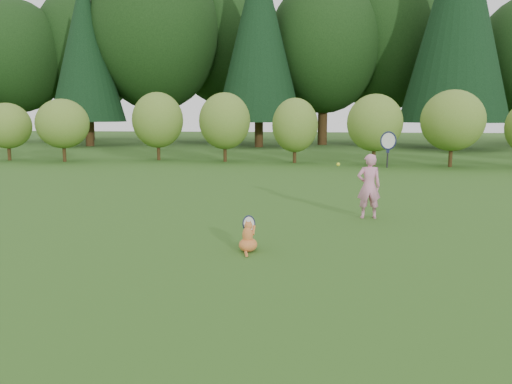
# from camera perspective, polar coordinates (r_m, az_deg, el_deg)

# --- Properties ---
(ground) EXTENTS (100.00, 100.00, 0.00)m
(ground) POSITION_cam_1_polar(r_m,az_deg,el_deg) (7.26, -2.42, -6.40)
(ground) COLOR #225116
(ground) RESTS_ON ground
(shrub_row) EXTENTS (28.00, 3.00, 2.80)m
(shrub_row) POSITION_cam_1_polar(r_m,az_deg,el_deg) (19.94, 4.14, 7.33)
(shrub_row) COLOR #5A7925
(shrub_row) RESTS_ON ground
(woodland_backdrop) EXTENTS (48.00, 10.00, 15.00)m
(woodland_backdrop) POSITION_cam_1_polar(r_m,az_deg,el_deg) (30.44, 5.51, 19.35)
(woodland_backdrop) COLOR black
(woodland_backdrop) RESTS_ON ground
(child) EXTENTS (0.68, 0.40, 1.80)m
(child) POSITION_cam_1_polar(r_m,az_deg,el_deg) (9.43, 12.84, 0.82)
(child) COLOR pink
(child) RESTS_ON ground
(cat) EXTENTS (0.37, 0.61, 0.60)m
(cat) POSITION_cam_1_polar(r_m,az_deg,el_deg) (7.05, -0.91, -4.97)
(cat) COLOR orange
(cat) RESTS_ON ground
(tennis_ball) EXTENTS (0.06, 0.06, 0.06)m
(tennis_ball) POSITION_cam_1_polar(r_m,az_deg,el_deg) (8.39, 9.38, 3.14)
(tennis_ball) COLOR #ABCF18
(tennis_ball) RESTS_ON ground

